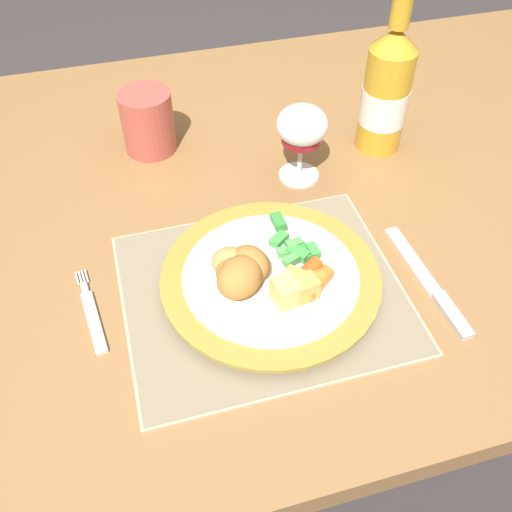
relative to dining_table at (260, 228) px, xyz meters
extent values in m
plane|color=#383333|center=(0.00, 0.00, -0.66)|extent=(6.00, 6.00, 0.00)
cube|color=olive|center=(0.00, 0.00, 0.06)|extent=(1.50, 0.91, 0.04)
cube|color=olive|center=(0.69, 0.40, -0.31)|extent=(0.06, 0.06, 0.70)
cube|color=tan|center=(-0.05, -0.20, 0.08)|extent=(0.35, 0.29, 0.01)
cube|color=#807259|center=(-0.05, -0.20, 0.09)|extent=(0.34, 0.29, 0.00)
cylinder|color=white|center=(-0.04, -0.19, 0.09)|extent=(0.23, 0.23, 0.01)
cylinder|color=olive|center=(-0.04, -0.19, 0.10)|extent=(0.28, 0.28, 0.01)
cylinder|color=white|center=(-0.04, -0.19, 0.11)|extent=(0.22, 0.22, 0.00)
ellipsoid|color=#A87033|center=(-0.09, -0.20, 0.13)|extent=(0.07, 0.07, 0.04)
ellipsoid|color=tan|center=(-0.09, -0.17, 0.12)|extent=(0.07, 0.07, 0.03)
ellipsoid|color=#A87033|center=(-0.08, -0.20, 0.13)|extent=(0.08, 0.08, 0.05)
ellipsoid|color=#A87033|center=(-0.06, -0.18, 0.13)|extent=(0.06, 0.07, 0.04)
cube|color=#4CA84C|center=(-0.01, -0.16, 0.11)|extent=(0.02, 0.01, 0.01)
cube|color=green|center=(0.02, -0.17, 0.12)|extent=(0.01, 0.02, 0.01)
cube|color=green|center=(0.00, -0.17, 0.12)|extent=(0.03, 0.03, 0.01)
cube|color=#338438|center=(-0.01, -0.12, 0.12)|extent=(0.02, 0.03, 0.01)
cube|color=#338438|center=(0.01, -0.17, 0.11)|extent=(0.02, 0.03, 0.01)
cube|color=green|center=(-0.02, -0.14, 0.11)|extent=(0.03, 0.03, 0.01)
cube|color=#4CA84C|center=(-0.01, -0.19, 0.12)|extent=(0.02, 0.02, 0.01)
cube|color=#4CA84C|center=(0.00, -0.16, 0.12)|extent=(0.02, 0.01, 0.01)
cylinder|color=orange|center=(-0.01, -0.22, 0.12)|extent=(0.05, 0.02, 0.02)
cylinder|color=orange|center=(0.01, -0.23, 0.12)|extent=(0.05, 0.04, 0.02)
cylinder|color=#CC5119|center=(0.00, -0.21, 0.12)|extent=(0.04, 0.04, 0.02)
cube|color=silver|center=(-0.26, -0.19, 0.08)|extent=(0.03, 0.10, 0.01)
cube|color=silver|center=(-0.27, -0.13, 0.08)|extent=(0.01, 0.02, 0.01)
cube|color=silver|center=(-0.27, -0.11, 0.08)|extent=(0.01, 0.02, 0.00)
cube|color=silver|center=(-0.27, -0.11, 0.08)|extent=(0.01, 0.02, 0.00)
cube|color=silver|center=(-0.27, -0.11, 0.08)|extent=(0.01, 0.02, 0.00)
cube|color=silver|center=(-0.28, -0.11, 0.08)|extent=(0.01, 0.02, 0.00)
cube|color=silver|center=(0.15, -0.20, 0.08)|extent=(0.02, 0.13, 0.00)
cube|color=#B2B2B7|center=(0.16, -0.30, 0.09)|extent=(0.02, 0.07, 0.01)
cylinder|color=silver|center=(0.07, 0.01, 0.08)|extent=(0.06, 0.06, 0.00)
cylinder|color=silver|center=(0.07, 0.01, 0.12)|extent=(0.01, 0.01, 0.06)
ellipsoid|color=silver|center=(0.07, 0.01, 0.17)|extent=(0.08, 0.08, 0.06)
cylinder|color=maroon|center=(0.07, 0.01, 0.16)|extent=(0.06, 0.06, 0.03)
cylinder|color=gold|center=(0.22, 0.06, 0.16)|extent=(0.07, 0.07, 0.16)
cone|color=gold|center=(0.22, 0.06, 0.26)|extent=(0.07, 0.07, 0.03)
cylinder|color=gold|center=(0.22, 0.06, 0.31)|extent=(0.03, 0.03, 0.06)
cylinder|color=white|center=(0.22, 0.06, 0.16)|extent=(0.07, 0.07, 0.06)
cube|color=gold|center=(-0.01, -0.24, 0.12)|extent=(0.03, 0.03, 0.03)
cube|color=gold|center=(-0.02, -0.22, 0.12)|extent=(0.03, 0.03, 0.02)
cube|color=#E5BC66|center=(-0.04, -0.24, 0.12)|extent=(0.03, 0.04, 0.03)
cylinder|color=#B24C42|center=(-0.14, 0.15, 0.13)|extent=(0.08, 0.08, 0.10)
cylinder|color=maroon|center=(-0.14, 0.15, 0.18)|extent=(0.07, 0.07, 0.01)
camera|label=1|loc=(-0.19, -0.64, 0.64)|focal=40.00mm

